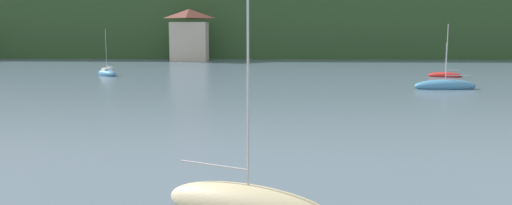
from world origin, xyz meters
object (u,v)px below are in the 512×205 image
at_px(sailboat_far_2, 445,75).
at_px(sailboat_far_6, 445,86).
at_px(sailboat_far_5, 107,73).
at_px(shore_building_westcentral, 189,36).

xyz_separation_m(sailboat_far_2, sailboat_far_6, (-4.04, -13.23, 0.11)).
relative_size(sailboat_far_5, sailboat_far_6, 0.91).
relative_size(sailboat_far_2, sailboat_far_6, 0.66).
relative_size(shore_building_westcentral, sailboat_far_6, 1.39).
distance_m(shore_building_westcentral, sailboat_far_2, 48.57).
height_order(sailboat_far_2, sailboat_far_5, sailboat_far_5).
bearing_deg(sailboat_far_6, shore_building_westcentral, -56.00).
relative_size(shore_building_westcentral, sailboat_far_5, 1.53).
bearing_deg(shore_building_westcentral, sailboat_far_5, -100.08).
bearing_deg(sailboat_far_2, shore_building_westcentral, -21.81).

